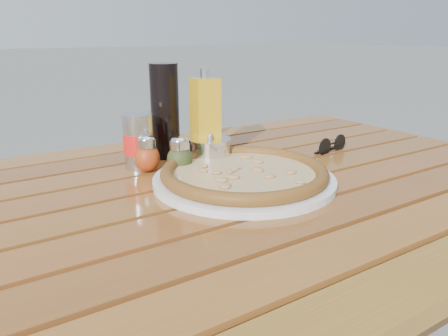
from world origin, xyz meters
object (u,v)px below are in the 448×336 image
oregano_shaker (180,156)px  sunglasses (331,146)px  dark_bottle (165,111)px  olive_oil_cruet (205,120)px  pizza (244,172)px  plate (244,180)px  soda_can (139,142)px  pepper_shaker (147,154)px  parmesan_tin (210,151)px  table (229,221)px

oregano_shaker → sunglasses: size_ratio=0.74×
dark_bottle → olive_oil_cruet: dark_bottle is taller
oregano_shaker → dark_bottle: bearing=75.9°
pizza → dark_bottle: (-0.04, 0.26, 0.09)m
plate → olive_oil_cruet: (0.02, 0.18, 0.09)m
soda_can → plate: bearing=-58.4°
oregano_shaker → sunglasses: (0.40, -0.05, -0.02)m
pepper_shaker → parmesan_tin: pepper_shaker is taller
dark_bottle → sunglasses: (0.37, -0.19, -0.09)m
pizza → soda_can: 0.25m
table → pepper_shaker: (-0.10, 0.17, 0.11)m
oregano_shaker → sunglasses: oregano_shaker is taller
table → pepper_shaker: 0.23m
pizza → parmesan_tin: 0.15m
oregano_shaker → dark_bottle: dark_bottle is taller
plate → dark_bottle: bearing=99.3°
soda_can → dark_bottle: bearing=27.7°
plate → parmesan_tin: bearing=85.1°
parmesan_tin → pepper_shaker: bearing=169.9°
oregano_shaker → soda_can: bearing=122.5°
pepper_shaker → soda_can: 0.04m
table → sunglasses: sunglasses is taller
dark_bottle → pepper_shaker: bearing=-135.6°
plate → soda_can: bearing=121.6°
pepper_shaker → pizza: bearing=-53.8°
olive_oil_cruet → sunglasses: size_ratio=1.90×
plate → soda_can: 0.26m
dark_bottle → olive_oil_cruet: size_ratio=1.05×
olive_oil_cruet → pepper_shaker: bearing=-178.5°
plate → soda_can: (-0.13, 0.21, 0.05)m
pizza → pepper_shaker: 0.22m
soda_can → parmesan_tin: size_ratio=0.96×
oregano_shaker → olive_oil_cruet: (0.10, 0.05, 0.06)m
soda_can → pepper_shaker: bearing=-86.4°
plate → sunglasses: bearing=13.0°
table → oregano_shaker: oregano_shaker is taller
pizza → oregano_shaker: (-0.08, 0.13, 0.02)m
pizza → sunglasses: sunglasses is taller
parmesan_tin → sunglasses: 0.32m
oregano_shaker → parmesan_tin: bearing=14.8°
pizza → parmesan_tin: parmesan_tin is taller
oregano_shaker → soda_can: 0.10m
oregano_shaker → pepper_shaker: bearing=137.3°
oregano_shaker → olive_oil_cruet: bearing=28.9°
oregano_shaker → dark_bottle: 0.15m
oregano_shaker → dark_bottle: (0.03, 0.13, 0.07)m
olive_oil_cruet → table: bearing=-105.9°
table → parmesan_tin: (0.04, 0.14, 0.11)m
pizza → table: bearing=167.9°
table → dark_bottle: 0.31m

